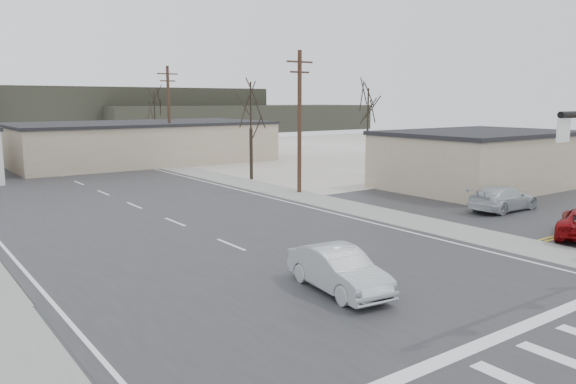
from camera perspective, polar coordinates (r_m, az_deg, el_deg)
name	(u,v)px	position (r m, az deg, el deg)	size (l,w,h in m)	color
ground	(349,294)	(19.69, 6.21, -10.23)	(140.00, 140.00, 0.00)	white
main_road	(167,219)	(31.98, -12.15, -2.72)	(18.00, 110.00, 0.05)	#29292C
cross_road	(349,293)	(19.68, 6.21, -10.18)	(90.00, 10.00, 0.04)	#29292C
parking_lot	(520,205)	(38.59, 22.46, -1.19)	(18.00, 20.00, 0.03)	#29292C
sidewalk_right	(273,190)	(41.39, -1.51, 0.21)	(3.00, 90.00, 0.06)	gray
building_right_far	(141,142)	(62.09, -14.70, 4.92)	(26.30, 14.30, 4.30)	tan
building_lot	(479,159)	(44.88, 18.81, 3.16)	(14.30, 10.30, 4.30)	tan
upole_right_a	(300,120)	(39.80, 1.18, 7.36)	(2.20, 0.30, 10.00)	#412A1E
upole_right_b	(169,114)	(58.84, -12.01, 7.79)	(2.20, 0.30, 10.00)	#412A1E
tree_right_mid	(251,108)	(46.93, -3.81, 8.50)	(3.74, 3.74, 8.33)	black
tree_right_far	(154,108)	(71.23, -13.41, 8.25)	(3.52, 3.52, 7.84)	black
tree_lot	(368,112)	(49.67, 8.12, 8.07)	(3.52, 3.52, 7.84)	black
hill_center	(60,112)	(113.11, -22.13, 7.57)	(80.00, 18.00, 9.00)	#333026
hill_right	(239,118)	(121.15, -4.96, 7.46)	(60.00, 18.00, 5.50)	#333026
sedan_crossing	(339,270)	(19.59, 5.16, -7.86)	(1.59, 4.57, 1.51)	#A2A8AC
car_far_a	(60,156)	(62.10, -22.15, 3.37)	(2.37, 5.83, 1.69)	black
car_parked_dark_b	(514,186)	(42.12, 21.94, 0.61)	(1.40, 4.03, 1.33)	black
car_parked_silver	(503,198)	(35.92, 21.03, -0.61)	(2.06, 5.08, 1.47)	#B6BDC2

